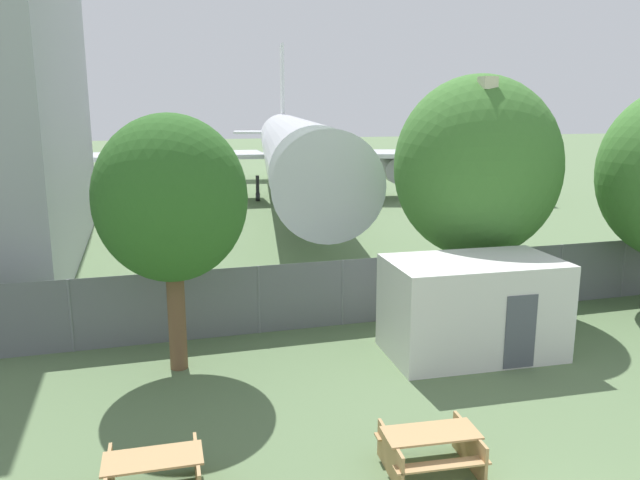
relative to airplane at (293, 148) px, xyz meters
The scene contains 8 objects.
perimeter_fence 24.51m from the airplane, 100.11° to the right, with size 56.07×0.07×2.02m.
airplane is the anchor object (origin of this frame).
portable_cabin 27.19m from the airplane, 93.49° to the right, with size 4.61×2.73×2.58m.
picnic_bench_near_cabin 32.96m from the airplane, 107.71° to the right, with size 1.69×1.45×0.76m.
picnic_bench_open_grass 32.34m from the airplane, 99.18° to the right, with size 1.83×1.53×0.76m.
tree_left_of_cabin 23.48m from the airplane, 89.19° to the right, with size 5.23×5.23×7.49m.
tree_behind_benches 27.48m from the airplane, 109.65° to the right, with size 3.67×3.67×6.36m.
light_mast 24.63m from the airplane, 90.29° to the right, with size 0.44×0.44×7.33m.
Camera 1 is at (-5.61, -6.04, 6.51)m, focal length 35.00 mm.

